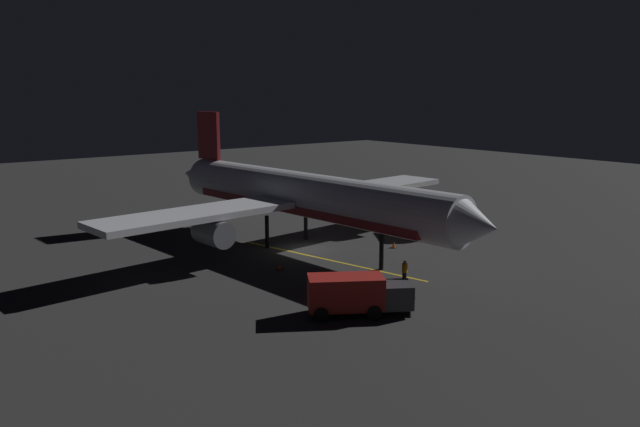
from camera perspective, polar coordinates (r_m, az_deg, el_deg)
The scene contains 8 objects.
ground_plane at distance 53.96m, azimuth -1.32°, elevation -3.43°, with size 180.00×180.00×0.20m, color #2C2C2C.
apron_guide_stripe at distance 50.44m, azimuth 0.75°, elevation -4.35°, with size 0.24×18.81×0.01m, color gold.
airliner at distance 53.40m, azimuth -1.78°, elevation 1.64°, with size 37.11×38.88×11.68m.
baggage_truck at distance 38.00m, azimuth 3.32°, elevation -7.62°, with size 6.53×5.19×2.50m.
catering_truck at distance 60.28m, azimuth 8.68°, elevation -0.75°, with size 5.28×6.46×2.20m.
ground_crew_worker at distance 44.46m, azimuth 7.93°, elevation -5.43°, with size 0.40×0.40×1.74m.
traffic_cone_near_left at distance 47.72m, azimuth -3.83°, elevation -4.98°, with size 0.50×0.50×0.55m.
traffic_cone_near_right at distance 54.56m, azimuth 6.94°, elevation -2.96°, with size 0.50×0.50×0.55m.
Camera 1 is at (31.36, 41.73, 13.56)m, focal length 34.13 mm.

